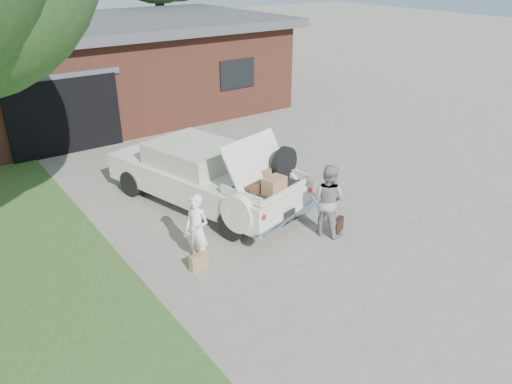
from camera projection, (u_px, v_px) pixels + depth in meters
ground at (274, 253)px, 9.82m from camera, size 90.00×90.00×0.00m
house at (103, 67)px, 18.05m from camera, size 12.80×7.80×3.30m
sedan at (205, 175)px, 11.51m from camera, size 3.09×5.28×1.92m
woman_left at (197, 230)px, 9.24m from camera, size 0.51×0.60×1.40m
woman_right at (328, 200)px, 10.20m from camera, size 0.83×0.92×1.55m
suitcase_left at (199, 261)px, 9.28m from camera, size 0.41×0.19×0.30m
suitcase_right at (338, 226)px, 10.51m from camera, size 0.41×0.27×0.30m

